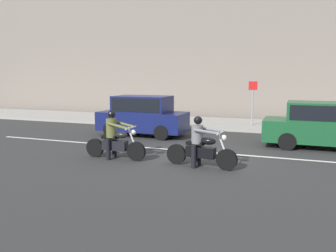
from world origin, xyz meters
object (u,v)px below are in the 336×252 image
parked_hatchback_navy (143,115)px  motorcycle_with_rider_gray (201,146)px  parked_sedan_forest_green (328,125)px  motorcycle_with_rider_olive (115,139)px  street_sign_post (253,98)px

parked_hatchback_navy → motorcycle_with_rider_gray: bearing=-48.5°
motorcycle_with_rider_gray → parked_hatchback_navy: parked_hatchback_navy is taller
parked_sedan_forest_green → parked_hatchback_navy: (-7.62, 0.21, 0.05)m
motorcycle_with_rider_olive → parked_sedan_forest_green: parked_sedan_forest_green is taller
street_sign_post → motorcycle_with_rider_gray: bearing=-93.1°
motorcycle_with_rider_olive → street_sign_post: 9.20m
motorcycle_with_rider_gray → parked_sedan_forest_green: size_ratio=0.46×
motorcycle_with_rider_gray → motorcycle_with_rider_olive: size_ratio=1.03×
motorcycle_with_rider_gray → street_sign_post: 8.60m
parked_hatchback_navy → street_sign_post: size_ratio=1.71×
parked_sedan_forest_green → parked_hatchback_navy: parked_hatchback_navy is taller
motorcycle_with_rider_olive → parked_sedan_forest_green: bearing=32.2°
motorcycle_with_rider_gray → motorcycle_with_rider_olive: bearing=179.6°
motorcycle_with_rider_olive → parked_sedan_forest_green: size_ratio=0.45×
motorcycle_with_rider_gray → street_sign_post: street_sign_post is taller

